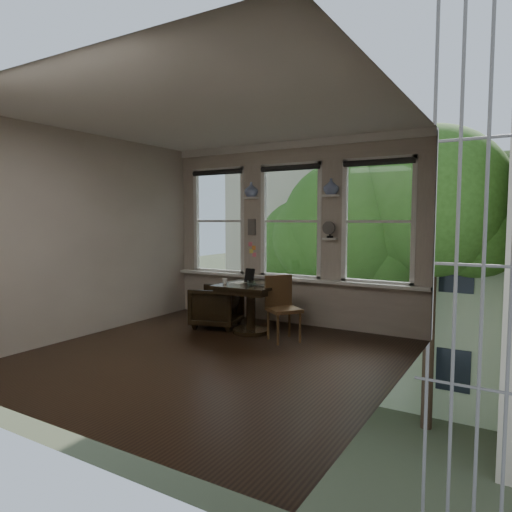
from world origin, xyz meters
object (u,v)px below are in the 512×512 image
Objects in this scene: armchair_left at (216,306)px; mug at (225,281)px; laptop at (255,285)px; table at (251,309)px; side_chair_right at (284,309)px.

armchair_left is 8.29× the size of mug.
mug reaches higher than armchair_left.
laptop is 0.52m from mug.
table is at bearing 23.64° from mug.
laptop reaches higher than table.
mug is (-0.52, -0.04, 0.03)m from laptop.
armchair_left is at bearing 175.33° from laptop.
mug is at bearing -169.02° from laptop.
side_chair_right is at bearing 2.81° from laptop.
side_chair_right is (1.33, -0.21, 0.13)m from armchair_left.
armchair_left is 0.95m from laptop.
armchair_left is 2.50× the size of laptop.
side_chair_right is 0.58m from laptop.
laptop reaches higher than armchair_left.
mug is (-1.02, 0.00, 0.33)m from side_chair_right.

